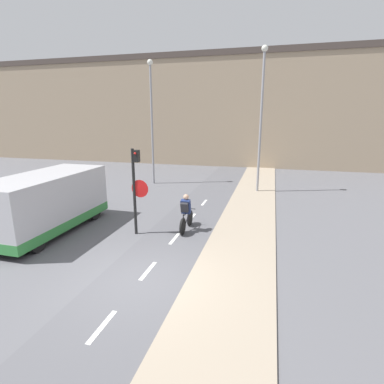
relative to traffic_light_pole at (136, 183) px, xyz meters
name	(u,v)px	position (x,y,z in m)	size (l,w,h in m)	color
ground_plane	(141,280)	(1.53, -3.12, -2.04)	(120.00, 120.00, 0.00)	#5B5B60
bike_lane	(141,280)	(1.53, -3.12, -2.03)	(2.48, 60.00, 0.02)	#56565B
sidewalk_strip	(228,292)	(3.97, -3.12, -2.01)	(2.40, 60.00, 0.05)	gray
building_row_background	(239,111)	(1.53, 19.52, 2.97)	(60.00, 5.20, 9.99)	gray
traffic_light_pole	(136,183)	(0.00, 0.00, 0.00)	(0.67, 0.25, 3.30)	black
street_lamp_far	(152,112)	(-2.88, 8.74, 2.71)	(0.36, 0.36, 7.92)	gray
street_lamp_sidewalk	(262,108)	(4.10, 8.15, 2.87)	(0.36, 0.36, 8.24)	gray
cyclist_near	(186,213)	(1.70, 0.83, -1.33)	(0.46, 1.71, 1.49)	black
van	(46,204)	(-3.54, -0.64, -0.91)	(2.18, 5.24, 2.29)	#B7B7BC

